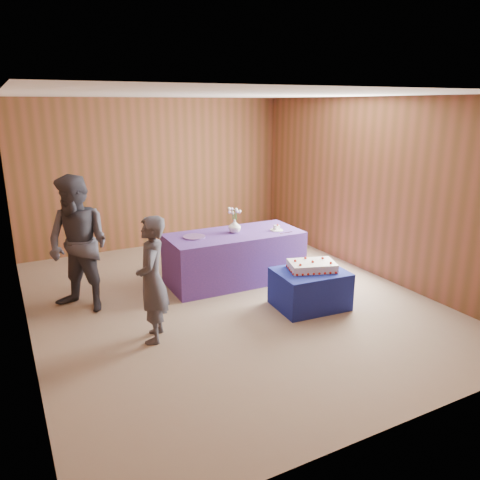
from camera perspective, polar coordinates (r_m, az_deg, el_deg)
ground at (r=6.48m, az=-1.48°, el=-7.31°), size 6.00×6.00×0.00m
room_shell at (r=5.99m, az=-1.60°, el=8.69°), size 5.04×6.04×2.72m
cake_table at (r=6.26m, az=8.52°, el=-5.90°), size 0.95×0.77×0.50m
serving_table at (r=7.03m, az=-0.70°, el=-2.11°), size 2.02×0.94×0.75m
sheet_cake at (r=6.20m, az=8.76°, el=-3.13°), size 0.71×0.59×0.14m
vase at (r=6.94m, az=-0.67°, el=1.71°), size 0.23×0.23×0.20m
flower_spray at (r=6.88m, az=-0.68°, el=3.58°), size 0.21×0.21×0.16m
platter at (r=6.73m, az=-5.61°, el=0.38°), size 0.38×0.38×0.02m
plate at (r=7.09m, az=4.47°, el=1.22°), size 0.24×0.24×0.01m
cake_slice at (r=7.08m, az=4.49°, el=1.55°), size 0.08×0.07×0.09m
knife at (r=6.96m, az=5.56°, el=0.87°), size 0.26×0.06×0.00m
guest_left at (r=5.28m, az=-10.67°, el=-4.78°), size 0.53×0.62×1.45m
guest_right at (r=6.25m, az=-19.09°, el=-0.54°), size 1.07×1.09×1.77m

